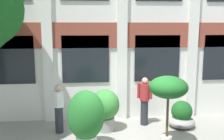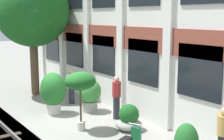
% 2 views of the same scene
% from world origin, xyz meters
% --- Properties ---
extents(ground_plane, '(80.00, 80.00, 0.00)m').
position_xyz_m(ground_plane, '(0.00, 0.00, 0.00)').
color(ground_plane, gray).
extents(apartment_facade, '(16.14, 0.64, 7.26)m').
position_xyz_m(apartment_facade, '(0.00, 2.70, 3.62)').
color(apartment_facade, silver).
rests_on(apartment_facade, ground).
extents(broadleaf_tree, '(3.82, 3.64, 6.05)m').
position_xyz_m(broadleaf_tree, '(-4.84, 0.64, 4.13)').
color(broadleaf_tree, brown).
rests_on(broadleaf_tree, ground).
extents(potted_plant_fluted_column, '(0.96, 0.96, 1.38)m').
position_xyz_m(potted_plant_fluted_column, '(-0.71, 1.35, 0.77)').
color(potted_plant_fluted_column, gray).
rests_on(potted_plant_fluted_column, ground).
extents(potted_plant_wide_bowl, '(0.92, 0.92, 0.93)m').
position_xyz_m(potted_plant_wide_bowl, '(1.92, 1.33, 0.39)').
color(potted_plant_wide_bowl, gray).
rests_on(potted_plant_wide_bowl, ground).
extents(potted_plant_low_pan, '(1.08, 1.08, 2.07)m').
position_xyz_m(potted_plant_low_pan, '(0.96, -0.05, 1.70)').
color(potted_plant_low_pan, beige).
rests_on(potted_plant_low_pan, ground).
extents(potted_plant_stone_basin, '(1.03, 1.03, 1.71)m').
position_xyz_m(potted_plant_stone_basin, '(-1.33, -0.01, 0.95)').
color(potted_plant_stone_basin, beige).
rests_on(potted_plant_stone_basin, ground).
extents(resident_by_doorway, '(0.49, 0.34, 1.69)m').
position_xyz_m(resident_by_doorway, '(0.70, 1.69, 0.91)').
color(resident_by_doorway, '#282833').
rests_on(resident_by_doorway, ground).
extents(resident_watching_tracks, '(0.34, 0.53, 1.60)m').
position_xyz_m(resident_watching_tracks, '(-2.20, 1.31, 0.86)').
color(resident_watching_tracks, '#282833').
rests_on(resident_watching_tracks, ground).
extents(resident_near_plants, '(0.51, 0.34, 1.57)m').
position_xyz_m(resident_near_plants, '(5.37, 1.79, 0.84)').
color(resident_near_plants, '#282833').
rests_on(resident_near_plants, ground).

